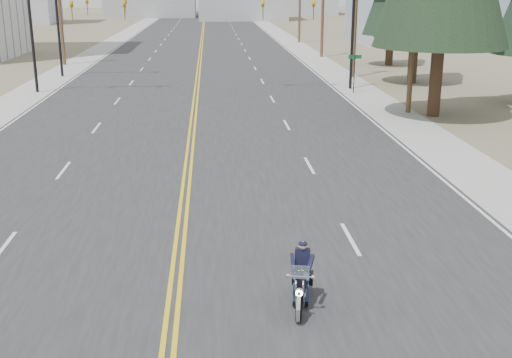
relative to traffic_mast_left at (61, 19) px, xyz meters
The scene contains 12 objects.
ground_plane 33.60m from the traffic_mast_left, 74.33° to the right, with size 400.00×400.00×0.00m, color #776D56.
road 39.36m from the traffic_mast_left, 76.71° to the left, with size 20.00×200.00×0.01m, color #303033.
sidewalk_left 38.40m from the traffic_mast_left, 93.80° to the left, with size 3.00×200.00×0.01m, color #A5A5A0.
sidewalk_right 43.45m from the traffic_mast_left, 61.68° to the left, with size 3.00×200.00×0.01m, color #A5A5A0.
traffic_mast_left is the anchor object (origin of this frame).
traffic_mast_right 17.95m from the traffic_mast_left, ahead, with size 7.10×0.26×7.00m.
traffic_mast_far 8.01m from the traffic_mast_left, 92.40° to the left, with size 6.10×0.26×7.00m.
street_sign 20.12m from the traffic_mast_left, ahead, with size 0.90×0.06×2.62m.
utility_pole_b 23.31m from the traffic_mast_left, 22.74° to the right, with size 2.20×0.30×11.50m.
utility_pole_c 22.31m from the traffic_mast_left, 15.61° to the left, with size 2.20×0.30×11.00m.
utility_pole_left 16.39m from the traffic_mast_left, 102.42° to the left, with size 2.20×0.30×10.50m.
motorcyclist 34.33m from the traffic_mast_left, 69.45° to the right, with size 0.83×1.95×1.52m, color black, non-canonical shape.
Camera 1 is at (0.97, -13.28, 7.21)m, focal length 45.00 mm.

